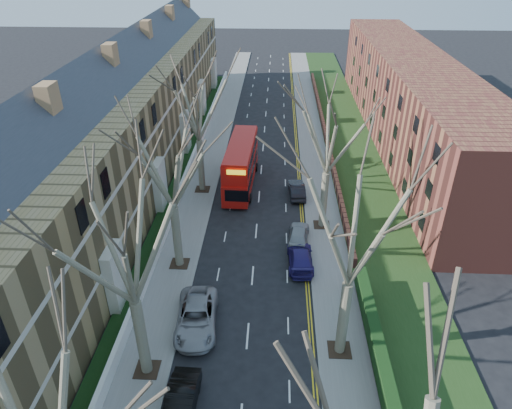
# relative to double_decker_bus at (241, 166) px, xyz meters

# --- Properties ---
(pavement_left) EXTENTS (3.00, 102.00, 0.12)m
(pavement_left) POSITION_rel_double_decker_bus_xyz_m (-4.09, 9.67, -2.13)
(pavement_left) COLOR slate
(pavement_left) RESTS_ON ground
(pavement_right) EXTENTS (3.00, 102.00, 0.12)m
(pavement_right) POSITION_rel_double_decker_bus_xyz_m (7.91, 9.67, -2.13)
(pavement_right) COLOR slate
(pavement_right) RESTS_ON ground
(terrace_left) EXTENTS (9.70, 78.00, 13.60)m
(terrace_left) POSITION_rel_double_decker_bus_xyz_m (-11.73, 1.67, 3.34)
(terrace_left) COLOR olive
(terrace_left) RESTS_ON ground
(flats_right) EXTENTS (13.97, 54.00, 10.00)m
(flats_right) POSITION_rel_double_decker_bus_xyz_m (19.37, 13.67, 2.79)
(flats_right) COLOR brown
(flats_right) RESTS_ON ground
(front_wall_left) EXTENTS (0.30, 78.00, 1.00)m
(front_wall_left) POSITION_rel_double_decker_bus_xyz_m (-5.74, 1.67, -1.57)
(front_wall_left) COLOR white
(front_wall_left) RESTS_ON ground
(grass_verge_right) EXTENTS (6.00, 102.00, 0.06)m
(grass_verge_right) POSITION_rel_double_decker_bus_xyz_m (12.41, 9.67, -2.04)
(grass_verge_right) COLOR #1D3714
(grass_verge_right) RESTS_ON ground
(tree_left_mid) EXTENTS (10.50, 10.50, 14.71)m
(tree_left_mid) POSITION_rel_double_decker_bus_xyz_m (-3.79, -23.33, 7.36)
(tree_left_mid) COLOR brown
(tree_left_mid) RESTS_ON ground
(tree_left_far) EXTENTS (10.15, 10.15, 14.22)m
(tree_left_far) POSITION_rel_double_decker_bus_xyz_m (-3.79, -13.33, 7.05)
(tree_left_far) COLOR brown
(tree_left_far) RESTS_ON ground
(tree_left_dist) EXTENTS (10.50, 10.50, 14.71)m
(tree_left_dist) POSITION_rel_double_decker_bus_xyz_m (-3.79, -1.33, 7.36)
(tree_left_dist) COLOR brown
(tree_left_dist) RESTS_ON ground
(tree_right_mid) EXTENTS (10.50, 10.50, 14.71)m
(tree_right_mid) POSITION_rel_double_decker_bus_xyz_m (7.61, -21.33, 7.36)
(tree_right_mid) COLOR brown
(tree_right_mid) RESTS_ON ground
(tree_right_far) EXTENTS (10.15, 10.15, 14.22)m
(tree_right_far) POSITION_rel_double_decker_bus_xyz_m (7.61, -7.33, 7.05)
(tree_right_far) COLOR brown
(tree_right_far) RESTS_ON ground
(double_decker_bus) EXTENTS (3.06, 10.74, 4.46)m
(double_decker_bus) POSITION_rel_double_decker_bus_xyz_m (0.00, 0.00, 0.00)
(double_decker_bus) COLOR #AE110C
(double_decker_bus) RESTS_ON ground
(car_left_mid) EXTENTS (1.62, 4.39, 1.43)m
(car_left_mid) POSITION_rel_double_decker_bus_xyz_m (-1.28, -25.89, -1.48)
(car_left_mid) COLOR black
(car_left_mid) RESTS_ON ground
(car_left_far) EXTENTS (2.98, 5.75, 1.55)m
(car_left_far) POSITION_rel_double_decker_bus_xyz_m (-1.43, -19.62, -1.42)
(car_left_far) COLOR gray
(car_left_far) RESTS_ON ground
(car_right_near) EXTENTS (2.03, 4.71, 1.35)m
(car_right_near) POSITION_rel_double_decker_bus_xyz_m (5.51, -12.81, -1.52)
(car_right_near) COLOR navy
(car_right_near) RESTS_ON ground
(car_right_mid) EXTENTS (2.11, 4.24, 1.39)m
(car_right_mid) POSITION_rel_double_decker_bus_xyz_m (5.48, -9.75, -1.50)
(car_right_mid) COLOR gray
(car_right_mid) RESTS_ON ground
(car_right_far) EXTENTS (1.71, 4.19, 1.35)m
(car_right_far) POSITION_rel_double_decker_bus_xyz_m (5.57, -1.93, -1.52)
(car_right_far) COLOR black
(car_right_far) RESTS_ON ground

